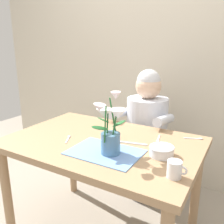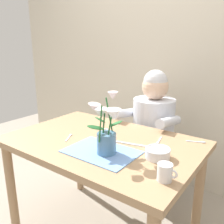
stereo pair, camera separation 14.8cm
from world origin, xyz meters
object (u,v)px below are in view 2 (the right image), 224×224
Objects in this scene: dinner_knife at (131,144)px; ceramic_mug at (165,172)px; flower_vase at (106,129)px; seated_person at (152,138)px; ceramic_bowl at (158,153)px.

dinner_knife is 2.04× the size of ceramic_mug.
ceramic_mug reaches higher than dinner_knife.
dinner_knife is at bearing 77.56° from flower_vase.
flower_vase reaches higher than ceramic_mug.
ceramic_mug is at bearing -60.08° from seated_person.
seated_person is at bearing 118.18° from ceramic_bowl.
flower_vase reaches higher than ceramic_bowl.
ceramic_bowl is at bearing 123.81° from ceramic_mug.
flower_vase is 3.63× the size of ceramic_mug.
ceramic_bowl is 0.22m from ceramic_mug.
seated_person is 0.75m from ceramic_bowl.
seated_person reaches higher than flower_vase.
ceramic_bowl is 0.23m from dinner_knife.
seated_person is 8.35× the size of ceramic_bowl.
dinner_knife is at bearing -76.60° from seated_person.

